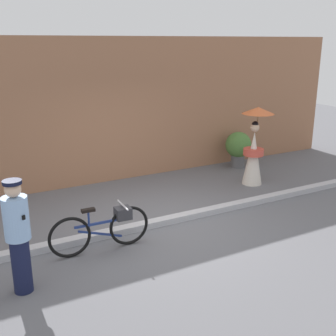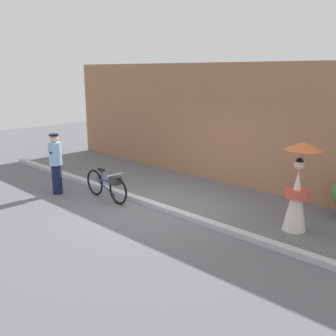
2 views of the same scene
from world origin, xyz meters
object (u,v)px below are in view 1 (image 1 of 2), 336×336
bicycle_near_officer (104,227)px  person_officer (18,234)px  person_with_parasol (254,147)px  potted_plant_by_door (239,147)px

bicycle_near_officer → person_officer: person_officer is taller
person_officer → person_with_parasol: person_with_parasol is taller
person_officer → potted_plant_by_door: 7.24m
person_with_parasol → potted_plant_by_door: person_with_parasol is taller
person_with_parasol → potted_plant_by_door: bearing=65.9°
bicycle_near_officer → potted_plant_by_door: bearing=29.8°
bicycle_near_officer → person_officer: 1.61m
person_officer → person_with_parasol: 6.15m
person_officer → potted_plant_by_door: bearing=28.3°
potted_plant_by_door → person_with_parasol: bearing=-114.1°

